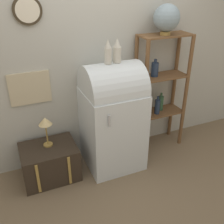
{
  "coord_description": "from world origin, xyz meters",
  "views": [
    {
      "loc": [
        -1.12,
        -2.36,
        2.2
      ],
      "look_at": [
        -0.01,
        0.22,
        0.74
      ],
      "focal_mm": 42.0,
      "sensor_mm": 36.0,
      "label": 1
    }
  ],
  "objects": [
    {
      "name": "suitcase_trunk",
      "position": [
        -0.81,
        0.26,
        0.21
      ],
      "size": [
        0.65,
        0.51,
        0.42
      ],
      "color": "#33281E",
      "rests_on": "ground_plane"
    },
    {
      "name": "desk_lamp",
      "position": [
        -0.8,
        0.31,
        0.72
      ],
      "size": [
        0.15,
        0.15,
        0.37
      ],
      "color": "#AD8942",
      "rests_on": "suitcase_trunk"
    },
    {
      "name": "vase_left",
      "position": [
        -0.06,
        0.21,
        1.48
      ],
      "size": [
        0.08,
        0.08,
        0.27
      ],
      "color": "beige",
      "rests_on": "refrigerator"
    },
    {
      "name": "wall_back",
      "position": [
        -0.01,
        0.57,
        1.35
      ],
      "size": [
        7.0,
        0.09,
        2.7
      ],
      "color": "#B7B7AD",
      "rests_on": "ground_plane"
    },
    {
      "name": "vase_center",
      "position": [
        0.05,
        0.22,
        1.48
      ],
      "size": [
        0.09,
        0.09,
        0.27
      ],
      "color": "beige",
      "rests_on": "refrigerator"
    },
    {
      "name": "globe",
      "position": [
        0.74,
        0.34,
        1.77
      ],
      "size": [
        0.31,
        0.31,
        0.35
      ],
      "color": "#AD8942",
      "rests_on": "shelf_unit"
    },
    {
      "name": "refrigerator",
      "position": [
        -0.0,
        0.22,
        0.7
      ],
      "size": [
        0.68,
        0.69,
        1.35
      ],
      "color": "silver",
      "rests_on": "ground_plane"
    },
    {
      "name": "shelf_unit",
      "position": [
        0.76,
        0.37,
        0.89
      ],
      "size": [
        0.69,
        0.32,
        1.58
      ],
      "color": "brown",
      "rests_on": "ground_plane"
    },
    {
      "name": "ground_plane",
      "position": [
        0.0,
        0.0,
        0.0
      ],
      "size": [
        12.0,
        12.0,
        0.0
      ],
      "primitive_type": "plane",
      "color": "#7A664C"
    }
  ]
}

